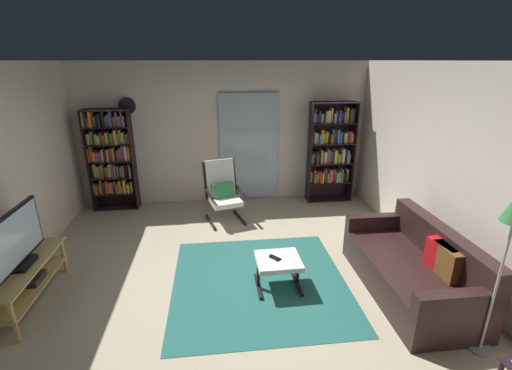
% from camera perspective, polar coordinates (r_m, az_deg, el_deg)
% --- Properties ---
extents(ground_plane, '(7.02, 7.02, 0.00)m').
position_cam_1_polar(ground_plane, '(4.50, -3.44, -15.89)').
color(ground_plane, '#B6A88C').
extents(wall_back, '(5.60, 0.06, 2.60)m').
position_cam_1_polar(wall_back, '(6.69, -5.16, 8.24)').
color(wall_back, silver).
rests_on(wall_back, ground).
extents(wall_right, '(0.06, 6.00, 2.60)m').
position_cam_1_polar(wall_right, '(4.83, 30.11, 1.17)').
color(wall_right, silver).
rests_on(wall_right, ground).
extents(glass_door_panel, '(1.10, 0.01, 2.00)m').
position_cam_1_polar(glass_door_panel, '(6.71, -1.13, 6.16)').
color(glass_door_panel, silver).
extents(area_rug, '(2.12, 2.17, 0.01)m').
position_cam_1_polar(area_rug, '(4.54, 0.57, -15.39)').
color(area_rug, '#26645C').
rests_on(area_rug, ground).
extents(tv_stand, '(0.41, 1.32, 0.48)m').
position_cam_1_polar(tv_stand, '(4.79, -33.15, -12.48)').
color(tv_stand, tan).
rests_on(tv_stand, ground).
extents(television, '(0.20, 1.00, 0.64)m').
position_cam_1_polar(television, '(4.57, -34.27, -7.47)').
color(television, black).
rests_on(television, tv_stand).
extents(bookshelf_near_tv, '(0.79, 0.30, 1.82)m').
position_cam_1_polar(bookshelf_near_tv, '(6.81, -22.42, 4.23)').
color(bookshelf_near_tv, black).
rests_on(bookshelf_near_tv, ground).
extents(bookshelf_near_sofa, '(0.85, 0.30, 1.90)m').
position_cam_1_polar(bookshelf_near_sofa, '(6.83, 12.02, 5.59)').
color(bookshelf_near_sofa, black).
rests_on(bookshelf_near_sofa, ground).
extents(leather_sofa, '(0.89, 1.86, 0.80)m').
position_cam_1_polar(leather_sofa, '(4.63, 24.20, -12.34)').
color(leather_sofa, black).
rests_on(leather_sofa, ground).
extents(lounge_armchair, '(0.71, 0.77, 1.02)m').
position_cam_1_polar(lounge_armchair, '(5.99, -5.41, -0.76)').
color(lounge_armchair, black).
rests_on(lounge_armchair, ground).
extents(ottoman, '(0.53, 0.49, 0.39)m').
position_cam_1_polar(ottoman, '(4.30, 3.62, -12.58)').
color(ottoman, white).
rests_on(ottoman, ground).
extents(tv_remote, '(0.11, 0.15, 0.02)m').
position_cam_1_polar(tv_remote, '(4.26, 2.94, -11.66)').
color(tv_remote, black).
rests_on(tv_remote, ottoman).
extents(cell_phone, '(0.14, 0.15, 0.01)m').
position_cam_1_polar(cell_phone, '(4.26, 3.15, -11.73)').
color(cell_phone, black).
rests_on(cell_phone, ottoman).
extents(wall_clock, '(0.29, 0.03, 0.29)m').
position_cam_1_polar(wall_clock, '(6.70, -20.10, 11.94)').
color(wall_clock, silver).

